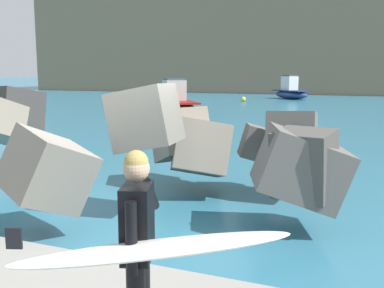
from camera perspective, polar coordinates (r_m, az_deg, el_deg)
ground_plane at (r=8.19m, az=-9.55°, el=-9.70°), size 400.00×400.00×0.00m
surfer_with_board at (r=3.58m, az=-6.60°, el=-12.77°), size 2.09×1.43×1.78m
boat_near_left at (r=46.98m, az=12.34°, el=6.44°), size 4.72×4.54×2.38m
boat_mid_left at (r=29.83m, az=-2.13°, el=5.24°), size 5.41×6.26×2.24m
mooring_buoy_inner at (r=41.76m, az=6.50°, el=5.62°), size 0.44×0.44×0.44m
mooring_buoy_outer at (r=30.79m, az=-21.35°, el=3.90°), size 0.44×0.44×0.44m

